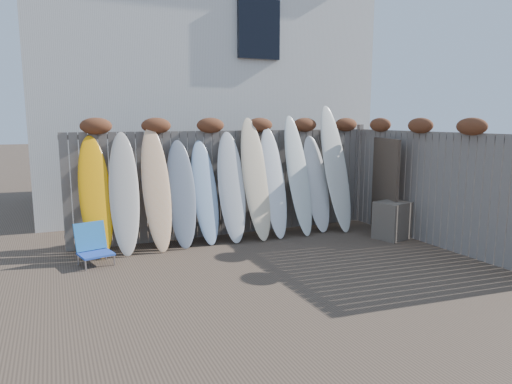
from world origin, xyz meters
name	(u,v)px	position (x,y,z in m)	size (l,w,h in m)	color
ground	(289,270)	(0.00, 0.00, 0.00)	(80.00, 80.00, 0.00)	#493A2D
back_fence	(233,173)	(0.06, 2.39, 1.18)	(6.05, 0.28, 2.24)	slate
right_fence	(433,181)	(2.99, 0.25, 1.14)	(0.28, 4.40, 2.24)	slate
house	(193,82)	(0.50, 6.50, 3.20)	(8.50, 5.50, 6.33)	silver
beach_chair	(93,245)	(-2.61, 1.53, 0.29)	(0.58, 0.60, 0.63)	#2347B2
wooden_crate	(392,220)	(2.63, 0.83, 0.35)	(0.59, 0.50, 0.69)	#453B34
lattice_panel	(384,185)	(2.85, 1.37, 0.92)	(0.05, 1.23, 1.84)	brown
surfboard_0	(96,196)	(-2.50, 2.00, 0.98)	(0.51, 0.07, 2.04)	#FBA007
surfboard_1	(124,193)	(-2.05, 1.97, 1.01)	(0.48, 0.07, 2.09)	beige
surfboard_2	(156,189)	(-1.51, 1.97, 1.05)	(0.47, 0.07, 2.18)	#EAB984
surfboard_3	(181,194)	(-1.08, 1.98, 0.93)	(0.50, 0.07, 1.93)	slate
surfboard_4	(205,192)	(-0.64, 2.01, 0.92)	(0.45, 0.07, 1.91)	#94B0D2
surfboard_5	(232,187)	(-0.15, 1.97, 1.00)	(0.49, 0.07, 2.07)	silver
surfboard_6	(256,178)	(0.33, 1.96, 1.12)	(0.51, 0.07, 2.34)	beige
surfboard_7	(274,182)	(0.70, 1.94, 1.03)	(0.45, 0.07, 2.15)	white
surfboard_8	(298,175)	(1.23, 1.95, 1.15)	(0.45, 0.07, 2.39)	silver
surfboard_9	(316,183)	(1.68, 2.00, 0.95)	(0.52, 0.07, 1.97)	silver
surfboard_10	(336,168)	(2.07, 1.91, 1.25)	(0.53, 0.07, 2.60)	silver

